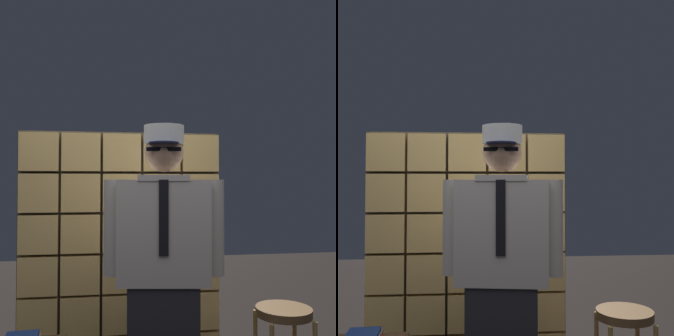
# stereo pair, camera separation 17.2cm
# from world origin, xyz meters

# --- Properties ---
(glass_block_wall) EXTENTS (1.60, 0.10, 1.92)m
(glass_block_wall) POSITION_xyz_m (0.00, 1.14, 0.94)
(glass_block_wall) COLOR #F2C672
(glass_block_wall) RESTS_ON ground
(standing_person) EXTENTS (0.74, 0.35, 1.85)m
(standing_person) POSITION_xyz_m (0.22, 0.33, 0.96)
(standing_person) COLOR #28282D
(standing_person) RESTS_ON ground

